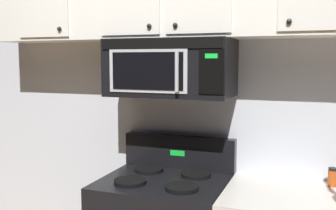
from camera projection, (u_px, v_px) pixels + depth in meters
back_wall at (183, 100)px, 2.70m from camera, size 5.20×0.10×2.70m
over_range_microwave at (171, 68)px, 2.44m from camera, size 0.76×0.43×0.35m
spice_jar at (332, 177)px, 2.28m from camera, size 0.05×0.05×0.11m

